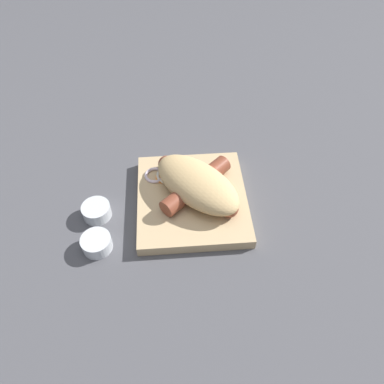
% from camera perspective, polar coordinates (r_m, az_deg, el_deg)
% --- Properties ---
extents(ground_plane, '(3.00, 3.00, 0.00)m').
position_cam_1_polar(ground_plane, '(0.67, 0.00, -1.67)').
color(ground_plane, '#4C4C51').
extents(food_tray, '(0.21, 0.19, 0.02)m').
position_cam_1_polar(food_tray, '(0.66, 0.00, -1.13)').
color(food_tray, tan).
rests_on(food_tray, ground_plane).
extents(bread_roll, '(0.19, 0.18, 0.05)m').
position_cam_1_polar(bread_roll, '(0.64, 0.81, 1.26)').
color(bread_roll, tan).
rests_on(bread_roll, food_tray).
extents(sausage, '(0.14, 0.13, 0.03)m').
position_cam_1_polar(sausage, '(0.65, 0.67, 1.07)').
color(sausage, brown).
rests_on(sausage, food_tray).
extents(pickled_veggies, '(0.07, 0.07, 0.01)m').
position_cam_1_polar(pickled_veggies, '(0.69, -4.13, 2.69)').
color(pickled_veggies, orange).
rests_on(pickled_veggies, food_tray).
extents(condiment_cup_near, '(0.05, 0.05, 0.02)m').
position_cam_1_polar(condiment_cup_near, '(0.66, -14.32, -2.89)').
color(condiment_cup_near, silver).
rests_on(condiment_cup_near, ground_plane).
extents(condiment_cup_far, '(0.05, 0.05, 0.02)m').
position_cam_1_polar(condiment_cup_far, '(0.63, -14.31, -7.63)').
color(condiment_cup_far, silver).
rests_on(condiment_cup_far, ground_plane).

